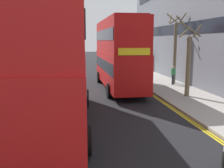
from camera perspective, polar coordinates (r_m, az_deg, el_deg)
name	(u,v)px	position (r m, az deg, el deg)	size (l,w,h in m)	color
sidewalk_right	(182,94)	(19.74, 15.21, -2.10)	(4.00, 80.00, 0.14)	#9E9991
kerb_line_outer	(164,102)	(17.17, 11.46, -3.92)	(0.10, 56.00, 0.01)	yellow
kerb_line_inner	(162,102)	(17.12, 10.95, -3.95)	(0.10, 56.00, 0.01)	yellow
double_decker_bus_away	(58,61)	(12.08, -11.81, 4.95)	(3.17, 10.91, 5.64)	red
double_decker_bus_oncoming	(118,52)	(21.13, 1.39, 7.08)	(2.85, 10.82, 5.64)	#B20F0F
pedestrian_far	(173,75)	(23.16, 13.37, 1.97)	(0.34, 0.22, 1.62)	#2D2D38
street_tree_near	(175,48)	(23.78, 13.78, 7.78)	(1.57, 1.57, 6.18)	#6B6047
street_tree_mid	(135,46)	(34.64, 5.05, 8.33)	(1.80, 1.62, 6.47)	#6B6047
street_tree_far	(188,63)	(18.41, 16.55, 4.56)	(1.49, 1.56, 5.03)	#6B6047
townhouse_terrace_right	(216,15)	(29.82, 22.09, 14.05)	(10.08, 28.00, 13.23)	slate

